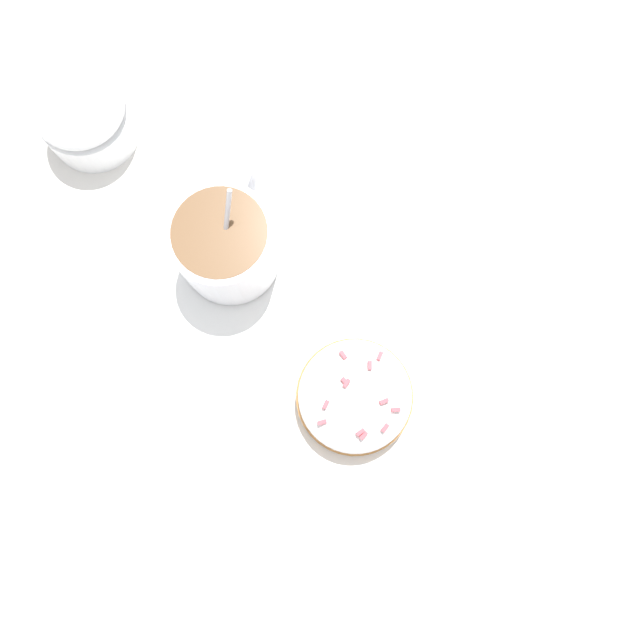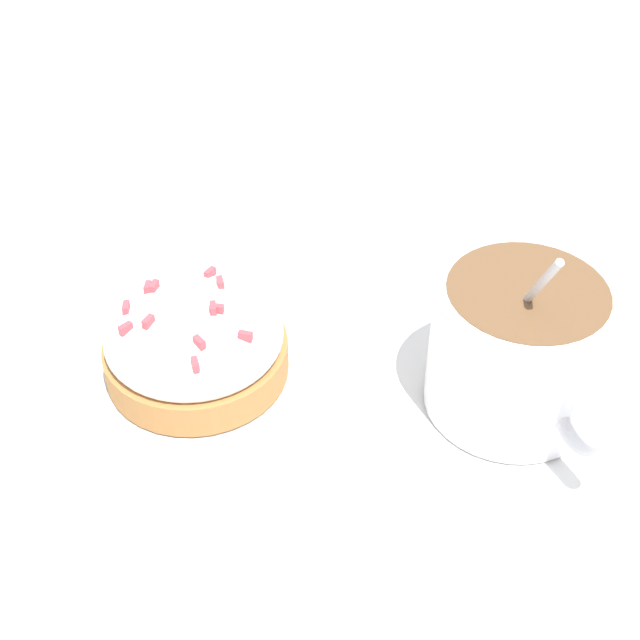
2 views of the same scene
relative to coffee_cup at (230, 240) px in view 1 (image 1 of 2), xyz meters
name	(u,v)px [view 1 (image 1 of 2)]	position (x,y,z in m)	size (l,w,h in m)	color
ground_plane	(291,327)	(-0.08, 0.01, -0.04)	(3.00, 3.00, 0.00)	silver
paper_napkin	(291,327)	(-0.08, 0.01, -0.04)	(0.35, 0.36, 0.00)	white
coffee_cup	(230,240)	(0.00, 0.00, 0.00)	(0.09, 0.11, 0.11)	white
frosted_pastry	(355,396)	(-0.17, 0.01, -0.02)	(0.10, 0.10, 0.05)	#B2753D
sugar_bowl	(84,116)	(0.18, 0.02, -0.01)	(0.08, 0.08, 0.06)	white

